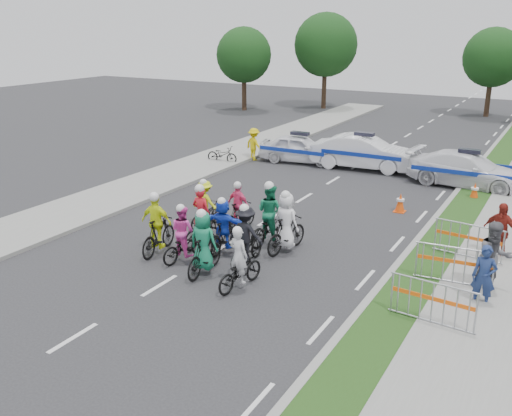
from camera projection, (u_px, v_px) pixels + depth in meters
The scene contains 32 objects.
ground at pixel (159, 286), 14.98m from camera, with size 90.00×90.00×0.00m, color #28282B.
curb_right at pixel (405, 256), 16.70m from camera, with size 0.20×60.00×0.12m, color gray.
grass_strip at pixel (429, 261), 16.38m from camera, with size 1.20×60.00×0.11m, color #234014.
sidewalk_right at pixel (495, 274), 15.53m from camera, with size 2.40×60.00×0.13m, color gray.
sidewalk_left at pixel (109, 199), 22.13m from camera, with size 3.00×60.00×0.13m, color gray.
rider_0 at pixel (239, 267), 14.70m from camera, with size 0.82×1.76×1.72m.
rider_1 at pixel (204, 249), 15.46m from camera, with size 0.83×1.84×1.90m.
rider_2 at pixel (184, 239), 16.41m from camera, with size 0.85×1.76×1.73m.
rider_3 at pixel (158, 230), 16.86m from camera, with size 1.01×1.89×1.93m.
rider_4 at pixel (246, 241), 16.04m from camera, with size 1.05×1.84×1.85m.
rider_5 at pixel (223, 229), 16.95m from camera, with size 1.41×1.68×1.74m.
rider_6 at pixel (202, 225), 17.58m from camera, with size 0.71×1.94×1.96m.
rider_7 at pixel (286, 228), 16.98m from camera, with size 0.89×1.90×1.93m.
rider_8 at pixel (270, 220), 17.65m from camera, with size 0.98×2.06×2.02m.
rider_9 at pixel (239, 211), 18.80m from camera, with size 0.89×1.66×1.69m.
rider_10 at pixel (205, 209), 19.00m from camera, with size 0.97×1.70×1.71m.
police_car_0 at pixel (300, 149), 27.99m from camera, with size 1.59×3.94×1.34m, color white.
police_car_1 at pixel (363, 152), 26.67m from camera, with size 1.66×4.76×1.57m, color white.
police_car_2 at pixel (468, 170), 23.81m from camera, with size 2.00×4.92×1.43m, color white.
spectator_0 at pixel (484, 277), 13.67m from camera, with size 0.57×0.38×1.57m, color navy.
spectator_1 at pixel (494, 259), 14.25m from camera, with size 0.93×0.73×1.92m, color #515054.
spectator_2 at pixel (500, 231), 16.40m from camera, with size 1.01×0.42×1.72m, color maroon.
marshal_hiviz at pixel (254, 144), 28.34m from camera, with size 1.04×0.60×1.61m, color #DAC20B.
barrier_0 at pixel (432, 305), 12.78m from camera, with size 2.00×0.50×1.12m, color #A5A8AD, non-canonical shape.
barrier_1 at pixel (454, 267), 14.75m from camera, with size 2.00×0.50×1.12m, color #A5A8AD, non-canonical shape.
barrier_2 at pixel (468, 242), 16.39m from camera, with size 2.00×0.50×1.12m, color #A5A8AD, non-canonical shape.
cone_0 at pixel (400, 203), 20.71m from camera, with size 0.40×0.40×0.70m.
cone_1 at pixel (475, 191), 22.10m from camera, with size 0.40×0.40×0.70m.
parked_bike at pixel (222, 155), 27.86m from camera, with size 0.55×1.59×0.84m, color black.
tree_0 at pixel (244, 55), 43.38m from camera, with size 4.20×4.20×6.30m.
tree_3 at pixel (326, 45), 44.13m from camera, with size 4.90×4.90×7.35m.
tree_4 at pixel (493, 58), 40.38m from camera, with size 4.20×4.20×6.30m.
Camera 1 is at (8.91, -10.58, 6.60)m, focal length 40.00 mm.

